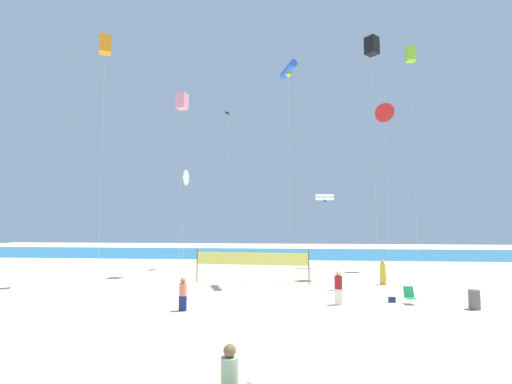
# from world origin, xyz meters

# --- Properties ---
(ground_plane) EXTENTS (120.00, 120.00, 0.00)m
(ground_plane) POSITION_xyz_m (0.00, 0.00, 0.00)
(ground_plane) COLOR beige
(ocean_band) EXTENTS (120.00, 20.00, 0.01)m
(ocean_band) POSITION_xyz_m (0.00, 35.13, 0.00)
(ocean_band) COLOR #1E6B99
(ocean_band) RESTS_ON ground
(mother_figure) EXTENTS (0.38, 0.38, 1.66)m
(mother_figure) POSITION_xyz_m (-0.63, -10.85, 0.89)
(mother_figure) COLOR #2D2D33
(mother_figure) RESTS_ON ground
(beachgoer_mustard_shirt) EXTENTS (0.39, 0.39, 1.72)m
(beachgoer_mustard_shirt) POSITION_xyz_m (7.09, 8.31, 0.92)
(beachgoer_mustard_shirt) COLOR gold
(beachgoer_mustard_shirt) RESTS_ON ground
(beachgoer_coral_shirt) EXTENTS (0.37, 0.37, 1.60)m
(beachgoer_coral_shirt) POSITION_xyz_m (-4.59, -0.70, 0.85)
(beachgoer_coral_shirt) COLOR navy
(beachgoer_coral_shirt) RESTS_ON ground
(beachgoer_maroon_shirt) EXTENTS (0.41, 0.41, 1.80)m
(beachgoer_maroon_shirt) POSITION_xyz_m (3.19, 1.41, 0.96)
(beachgoer_maroon_shirt) COLOR white
(beachgoer_maroon_shirt) RESTS_ON ground
(folding_beach_chair) EXTENTS (0.52, 0.65, 0.89)m
(folding_beach_chair) POSITION_xyz_m (6.98, 1.98, 0.47)
(folding_beach_chair) COLOR #1E8C4C
(folding_beach_chair) RESTS_ON ground
(trash_barrel) EXTENTS (0.55, 0.55, 0.96)m
(trash_barrel) POSITION_xyz_m (9.80, 0.95, 0.48)
(trash_barrel) COLOR #595960
(trash_barrel) RESTS_ON ground
(volleyball_net) EXTENTS (8.22, 0.75, 2.40)m
(volleyball_net) POSITION_xyz_m (-2.12, 8.20, 1.64)
(volleyball_net) COLOR #4C4C51
(volleyball_net) RESTS_ON ground
(beach_handbag) EXTENTS (0.36, 0.18, 0.29)m
(beach_handbag) POSITION_xyz_m (6.14, 2.28, 0.14)
(beach_handbag) COLOR navy
(beach_handbag) RESTS_ON ground
(kite_white_delta) EXTENTS (0.53, 1.56, 9.41)m
(kite_white_delta) POSITION_xyz_m (-9.47, 16.27, 8.63)
(kite_white_delta) COLOR silver
(kite_white_delta) RESTS_ON ground
(kite_red_delta) EXTENTS (1.31, 0.90, 12.61)m
(kite_red_delta) POSITION_xyz_m (7.31, 7.37, 11.91)
(kite_red_delta) COLOR silver
(kite_red_delta) RESTS_ON ground
(kite_lime_box) EXTENTS (0.87, 0.87, 21.28)m
(kite_lime_box) POSITION_xyz_m (12.42, 17.58, 20.56)
(kite_lime_box) COLOR silver
(kite_lime_box) RESTS_ON ground
(kite_white_tube) EXTENTS (1.79, 0.62, 7.05)m
(kite_white_tube) POSITION_xyz_m (4.00, 18.09, 6.75)
(kite_white_tube) COLOR silver
(kite_white_tube) RESTS_ON ground
(kite_black_box) EXTENTS (1.30, 1.30, 19.74)m
(kite_black_box) POSITION_xyz_m (7.55, 12.03, 18.98)
(kite_black_box) COLOR silver
(kite_black_box) RESTS_ON ground
(kite_black_diamond) EXTENTS (0.57, 0.57, 15.49)m
(kite_black_diamond) POSITION_xyz_m (-5.54, 17.72, 14.46)
(kite_black_diamond) COLOR silver
(kite_black_diamond) RESTS_ON ground
(kite_blue_tube) EXTENTS (1.29, 2.45, 15.85)m
(kite_blue_tube) POSITION_xyz_m (0.62, 8.05, 15.54)
(kite_blue_tube) COLOR silver
(kite_blue_tube) RESTS_ON ground
(kite_orange_box) EXTENTS (1.11, 1.11, 18.10)m
(kite_orange_box) POSITION_xyz_m (-12.85, 6.68, 17.41)
(kite_orange_box) COLOR silver
(kite_orange_box) RESTS_ON ground
(kite_pink_box) EXTENTS (0.99, 0.99, 15.29)m
(kite_pink_box) POSITION_xyz_m (-8.45, 11.65, 14.61)
(kite_pink_box) COLOR silver
(kite_pink_box) RESTS_ON ground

